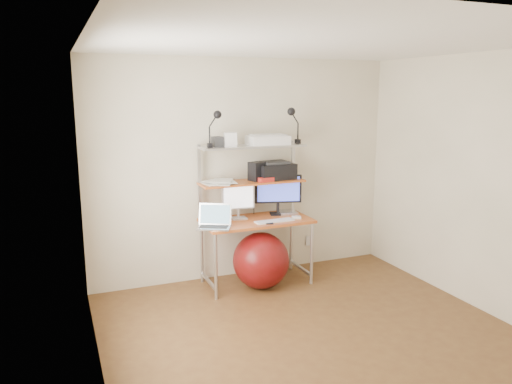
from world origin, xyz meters
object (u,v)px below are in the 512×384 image
(printer, at_px, (275,171))
(monitor_silver, at_px, (238,199))
(monitor_black, at_px, (278,191))
(laptop, at_px, (215,222))
(exercise_ball, at_px, (261,261))

(printer, bearing_deg, monitor_silver, 179.37)
(monitor_black, height_order, laptop, monitor_black)
(laptop, xyz_separation_m, printer, (0.81, 0.27, 0.46))
(printer, relative_size, exercise_ball, 0.73)
(monitor_silver, height_order, exercise_ball, monitor_silver)
(monitor_silver, relative_size, laptop, 0.96)
(monitor_silver, relative_size, exercise_ball, 0.67)
(monitor_silver, distance_m, printer, 0.54)
(laptop, distance_m, printer, 0.97)
(laptop, relative_size, exercise_ball, 0.69)
(laptop, distance_m, exercise_ball, 0.71)
(printer, bearing_deg, exercise_ball, -139.67)
(monitor_black, distance_m, laptop, 0.91)
(monitor_silver, bearing_deg, exercise_ball, -54.04)
(monitor_silver, height_order, printer, printer)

